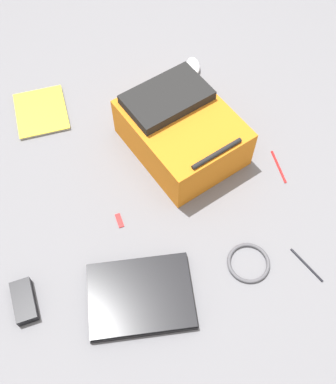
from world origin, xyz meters
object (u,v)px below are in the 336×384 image
Objects in this scene: computer_mouse at (193,66)px; usb_stick at (119,220)px; laptop at (141,296)px; power_brick at (24,301)px; book_blue at (41,112)px; backpack at (181,130)px; pen_black at (307,265)px; cable_coil at (249,263)px; pen_blue at (279,166)px.

computer_mouse is 1.92× the size of usb_stick.
power_brick is at bearing 163.42° from laptop.
book_blue is 0.66m from computer_mouse.
backpack reaches higher than laptop.
pen_black is 0.64m from usb_stick.
usb_stick is at bearing 87.41° from laptop.
pen_blue is (0.27, 0.31, -0.00)m from cable_coil.
pen_black is 0.98× the size of pen_blue.
power_brick is at bearing 171.10° from cable_coil.
power_brick is 0.40m from usb_stick.
computer_mouse is 0.59m from pen_blue.
book_blue is at bearing -162.46° from computer_mouse.
power_brick is 1.00m from pen_blue.
book_blue is at bearing 99.64° from laptop.
computer_mouse is (0.51, 0.88, 0.00)m from laptop.
backpack is at bearing 145.45° from pen_blue.
laptop is 2.75× the size of power_brick.
laptop is (-0.32, -0.52, -0.08)m from backpack.
cable_coil is 0.19m from pen_black.
laptop reaches higher than usb_stick.
computer_mouse is 0.73× the size of pen_black.
pen_blue is at bearing -35.30° from book_blue.
book_blue is 0.95m from pen_blue.
pen_black is at bearing -11.44° from power_brick.
computer_mouse is 1.15m from power_brick.
backpack is at bearing -102.26° from computer_mouse.
backpack is at bearing -35.79° from book_blue.
pen_blue is (0.12, -0.57, -0.01)m from computer_mouse.
power_brick is (-0.71, 0.11, 0.01)m from cable_coil.
power_brick is (-0.35, 0.10, 0.00)m from laptop.
laptop is 0.36m from power_brick.
backpack is at bearing 94.89° from cable_coil.
computer_mouse reaches higher than cable_coil.
laptop is 3.55× the size of computer_mouse.
computer_mouse is 0.72× the size of pen_blue.
computer_mouse is 0.77× the size of power_brick.
backpack is at bearing 31.72° from power_brick.
book_blue is at bearing 105.48° from usb_stick.
computer_mouse reaches higher than pen_blue.
laptop is at bearing 171.94° from pen_black.
pen_black is at bearing -53.46° from book_blue.
computer_mouse is (0.19, 0.36, -0.07)m from backpack.
pen_blue is (0.09, 0.38, 0.00)m from pen_black.
pen_black is 0.39m from pen_blue.
cable_coil is (0.37, -0.01, -0.01)m from laptop.
pen_blue is 0.62m from usb_stick.
backpack reaches higher than cable_coil.
power_brick is at bearing -148.28° from backpack.
power_brick reaches higher than pen_black.
cable_coil is at bearing -130.48° from pen_blue.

